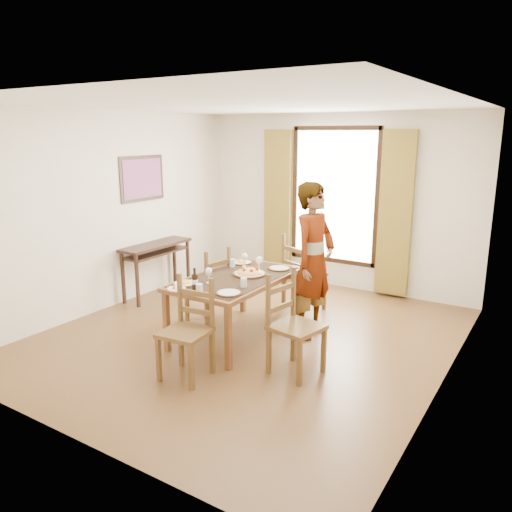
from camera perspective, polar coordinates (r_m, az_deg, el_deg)
The scene contains 22 objects.
ground at distance 6.13m, azimuth -0.87°, elevation -9.14°, with size 5.00×5.00×0.00m, color #4C3617.
room_shell at distance 5.81m, azimuth -0.27°, elevation 5.43°, with size 4.60×5.10×2.74m.
console_table at distance 7.58m, azimuth -11.34°, elevation 0.54°, with size 0.38×1.20×0.80m.
dining_table at distance 5.89m, azimuth -2.26°, elevation -2.98°, with size 0.96×1.65×0.76m.
chair_west at distance 6.38m, azimuth -5.32°, elevation -3.75°, with size 0.52×0.52×1.01m.
chair_north at distance 6.93m, azimuth 5.31°, elevation -2.13°, with size 0.60×0.60×1.06m.
chair_south at distance 5.06m, azimuth -7.86°, elevation -8.62°, with size 0.49×0.49×1.01m.
chair_east at distance 5.10m, azimuth 4.33°, elevation -8.12°, with size 0.54×0.54×1.05m.
man at distance 5.94m, azimuth 6.61°, elevation -0.53°, with size 0.52×0.72×1.85m, color gray.
plate_sw at distance 5.61m, azimuth -8.16°, elevation -2.98°, with size 0.27×0.27×0.05m, color silver, non-canonical shape.
plate_se at distance 5.24m, azimuth -3.12°, elevation -4.07°, with size 0.27×0.27×0.05m, color silver, non-canonical shape.
plate_nw at distance 6.45m, azimuth -1.62°, elevation -0.60°, with size 0.27×0.27×0.05m, color silver, non-canonical shape.
plate_ne at distance 6.18m, azimuth 2.66°, elevation -1.27°, with size 0.27×0.27×0.05m, color silver, non-canonical shape.
pasta_platter at distance 5.92m, azimuth -0.74°, elevation -1.71°, with size 0.40×0.40×0.10m, color orange, non-canonical shape.
caprese_plate at distance 5.45m, azimuth -9.08°, elevation -3.59°, with size 0.20×0.20×0.04m, color silver, non-canonical shape.
wine_glass_a at distance 5.61m, azimuth -5.43°, elevation -2.20°, with size 0.08×0.08×0.18m, color white, non-canonical shape.
wine_glass_b at distance 6.08m, azimuth 0.36°, elevation -0.88°, with size 0.08×0.08×0.18m, color white, non-canonical shape.
wine_glass_c at distance 6.26m, azimuth -1.32°, elevation -0.45°, with size 0.08×0.08×0.18m, color white, non-canonical shape.
tumbler_a at distance 5.46m, azimuth -1.41°, elevation -3.04°, with size 0.07×0.07×0.10m, color silver.
tumbler_b at distance 6.29m, azimuth -2.72°, elevation -0.79°, with size 0.07×0.07×0.10m, color silver.
tumbler_c at distance 5.28m, azimuth -6.49°, elevation -3.72°, with size 0.07×0.07×0.10m, color silver.
wine_bottle at distance 5.36m, azimuth -7.02°, elevation -2.67°, with size 0.07×0.07×0.25m, color black, non-canonical shape.
Camera 1 is at (3.08, -4.72, 2.40)m, focal length 35.00 mm.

